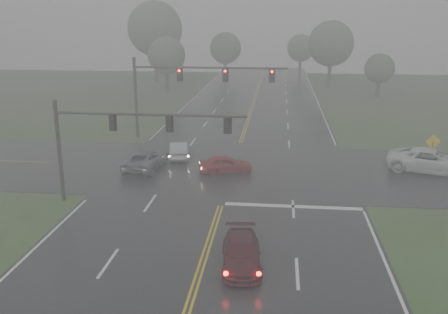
# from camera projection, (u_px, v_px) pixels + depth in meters

# --- Properties ---
(main_road) EXTENTS (18.00, 160.00, 0.02)m
(main_road) POSITION_uv_depth(u_px,v_px,m) (230.00, 177.00, 36.85)
(main_road) COLOR black
(main_road) RESTS_ON ground
(cross_street) EXTENTS (120.00, 14.00, 0.02)m
(cross_street) POSITION_uv_depth(u_px,v_px,m) (233.00, 169.00, 38.77)
(cross_street) COLOR black
(cross_street) RESTS_ON ground
(stop_bar) EXTENTS (8.50, 0.50, 0.01)m
(stop_bar) POSITION_uv_depth(u_px,v_px,m) (293.00, 207.00, 31.02)
(stop_bar) COLOR silver
(stop_bar) RESTS_ON ground
(sedan_maroon) EXTENTS (2.25, 4.65, 1.31)m
(sedan_maroon) POSITION_uv_depth(u_px,v_px,m) (241.00, 266.00, 23.73)
(sedan_maroon) COLOR #3F0B13
(sedan_maroon) RESTS_ON ground
(sedan_red) EXTENTS (4.25, 2.51, 1.36)m
(sedan_red) POSITION_uv_depth(u_px,v_px,m) (226.00, 173.00, 37.66)
(sedan_red) COLOR maroon
(sedan_red) RESTS_ON ground
(sedan_silver) EXTENTS (2.22, 4.37, 1.37)m
(sedan_silver) POSITION_uv_depth(u_px,v_px,m) (179.00, 158.00, 41.70)
(sedan_silver) COLOR #A3A5AB
(sedan_silver) RESTS_ON ground
(car_grey) EXTENTS (2.88, 5.45, 1.46)m
(car_grey) POSITION_uv_depth(u_px,v_px,m) (146.00, 168.00, 38.82)
(car_grey) COLOR #575A5F
(car_grey) RESTS_ON ground
(pickup_white) EXTENTS (6.96, 4.80, 1.77)m
(pickup_white) POSITION_uv_depth(u_px,v_px,m) (430.00, 172.00, 37.88)
(pickup_white) COLOR silver
(pickup_white) RESTS_ON ground
(signal_gantry_near) EXTENTS (11.93, 0.28, 6.49)m
(signal_gantry_near) POSITION_uv_depth(u_px,v_px,m) (115.00, 132.00, 30.55)
(signal_gantry_near) COLOR black
(signal_gantry_near) RESTS_ON ground
(signal_gantry_far) EXTENTS (14.52, 0.39, 7.73)m
(signal_gantry_far) POSITION_uv_depth(u_px,v_px,m) (182.00, 82.00, 46.81)
(signal_gantry_far) COLOR black
(signal_gantry_far) RESTS_ON ground
(sign_diamond_east) EXTENTS (1.16, 0.11, 2.79)m
(sign_diamond_east) POSITION_uv_depth(u_px,v_px,m) (433.00, 146.00, 38.05)
(sign_diamond_east) COLOR black
(sign_diamond_east) RESTS_ON ground
(tree_nw_a) EXTENTS (5.74, 5.74, 8.42)m
(tree_nw_a) POSITION_uv_depth(u_px,v_px,m) (167.00, 56.00, 76.45)
(tree_nw_a) COLOR #2E251E
(tree_nw_a) RESTS_ON ground
(tree_ne_a) EXTENTS (7.34, 7.34, 10.78)m
(tree_ne_a) POSITION_uv_depth(u_px,v_px,m) (331.00, 44.00, 80.38)
(tree_ne_a) COLOR #2E251E
(tree_ne_a) RESTS_ON ground
(tree_n_mid) EXTENTS (5.82, 5.82, 8.55)m
(tree_n_mid) POSITION_uv_depth(u_px,v_px,m) (225.00, 48.00, 92.67)
(tree_n_mid) COLOR #2E251E
(tree_n_mid) RESTS_ON ground
(tree_e_near) EXTENTS (4.29, 4.29, 6.30)m
(tree_e_near) POSITION_uv_depth(u_px,v_px,m) (380.00, 69.00, 71.51)
(tree_e_near) COLOR #2E251E
(tree_e_near) RESTS_ON ground
(tree_nw_b) EXTENTS (9.54, 9.54, 14.02)m
(tree_nw_b) POSITION_uv_depth(u_px,v_px,m) (155.00, 29.00, 87.03)
(tree_nw_b) COLOR #2E251E
(tree_nw_b) RESTS_ON ground
(tree_n_far) EXTENTS (5.42, 5.42, 7.96)m
(tree_n_far) POSITION_uv_depth(u_px,v_px,m) (301.00, 48.00, 98.80)
(tree_n_far) COLOR #2E251E
(tree_n_far) RESTS_ON ground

